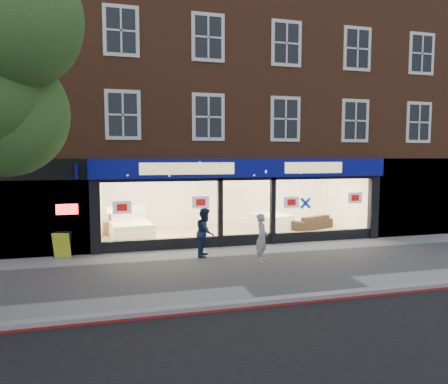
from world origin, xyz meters
name	(u,v)px	position (x,y,z in m)	size (l,w,h in m)	color
ground	(277,266)	(0.00, 0.00, 0.00)	(120.00, 120.00, 0.00)	gray
kerb_line	(327,300)	(0.00, -3.10, 0.01)	(60.00, 0.10, 0.01)	#8C0A07
kerb_stone	(323,295)	(0.00, -2.90, 0.06)	(60.00, 0.25, 0.12)	gray
showroom_floor	(231,233)	(0.00, 5.25, 0.05)	(11.00, 4.50, 0.10)	tan
building	(221,85)	(-0.02, 6.93, 6.67)	(19.00, 8.26, 10.30)	brown
display_bed	(130,228)	(-4.28, 5.44, 0.43)	(1.96, 2.27, 1.16)	white
bedside_table	(110,228)	(-5.10, 6.00, 0.38)	(0.45, 0.45, 0.55)	brown
mattress_stack	(271,221)	(1.98, 5.57, 0.43)	(1.78, 2.00, 0.66)	white
sofa	(311,222)	(3.73, 5.12, 0.41)	(2.12, 0.83, 0.62)	black
a_board	(62,245)	(-6.56, 2.70, 0.44)	(0.57, 0.37, 0.88)	gold
pedestrian_grey	(262,238)	(-0.28, 0.61, 0.78)	(0.57, 0.37, 1.56)	#A3A6AA
pedestrian_blue	(205,232)	(-1.89, 1.76, 0.82)	(0.80, 0.62, 1.65)	#182545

